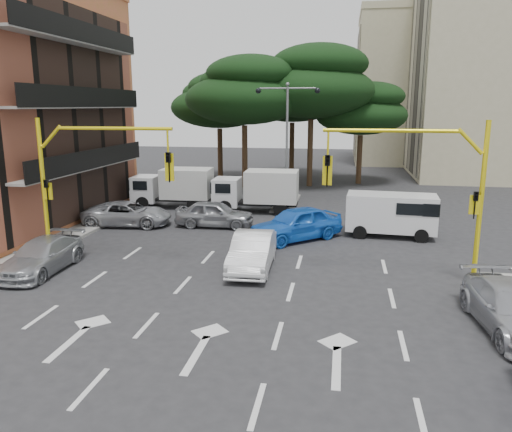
{
  "coord_description": "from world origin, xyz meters",
  "views": [
    {
      "loc": [
        3.67,
        -16.7,
        6.5
      ],
      "look_at": [
        -0.12,
        4.95,
        1.6
      ],
      "focal_mm": 35.0,
      "sensor_mm": 36.0,
      "label": 1
    }
  ],
  "objects_px": {
    "box_truck_a": "(173,188)",
    "street_lamp_center": "(287,122)",
    "car_silver_wagon": "(42,256)",
    "car_silver_parked": "(512,309)",
    "van_white": "(391,215)",
    "signal_mast_right": "(430,179)",
    "car_silver_cross_a": "(127,214)",
    "car_white_hatch": "(252,251)",
    "car_blue_compact": "(296,224)",
    "box_truck_b": "(256,191)",
    "car_silver_cross_b": "(215,214)",
    "signal_mast_left": "(82,171)"
  },
  "relations": [
    {
      "from": "signal_mast_right",
      "to": "car_white_hatch",
      "type": "xyz_separation_m",
      "value": [
        -6.61,
        0.31,
        -3.15
      ]
    },
    {
      "from": "car_silver_parked",
      "to": "box_truck_a",
      "type": "xyz_separation_m",
      "value": [
        -15.79,
        15.67,
        0.6
      ]
    },
    {
      "from": "car_silver_wagon",
      "to": "car_silver_cross_b",
      "type": "height_order",
      "value": "car_silver_cross_b"
    },
    {
      "from": "signal_mast_right",
      "to": "car_blue_compact",
      "type": "distance_m",
      "value": 7.93
    },
    {
      "from": "box_truck_b",
      "to": "street_lamp_center",
      "type": "bearing_deg",
      "value": -30.57
    },
    {
      "from": "car_silver_parked",
      "to": "van_white",
      "type": "height_order",
      "value": "van_white"
    },
    {
      "from": "car_silver_wagon",
      "to": "car_silver_parked",
      "type": "height_order",
      "value": "car_silver_parked"
    },
    {
      "from": "car_blue_compact",
      "to": "box_truck_b",
      "type": "xyz_separation_m",
      "value": [
        -3.06,
        6.19,
        0.48
      ]
    },
    {
      "from": "box_truck_a",
      "to": "signal_mast_left",
      "type": "bearing_deg",
      "value": 178.31
    },
    {
      "from": "car_blue_compact",
      "to": "car_silver_wagon",
      "type": "distance_m",
      "value": 11.54
    },
    {
      "from": "car_white_hatch",
      "to": "car_silver_parked",
      "type": "relative_size",
      "value": 0.95
    },
    {
      "from": "street_lamp_center",
      "to": "van_white",
      "type": "bearing_deg",
      "value": -50.22
    },
    {
      "from": "signal_mast_right",
      "to": "car_silver_wagon",
      "type": "xyz_separation_m",
      "value": [
        -14.8,
        -1.47,
        -3.24
      ]
    },
    {
      "from": "signal_mast_left",
      "to": "car_silver_parked",
      "type": "relative_size",
      "value": 1.29
    },
    {
      "from": "street_lamp_center",
      "to": "van_white",
      "type": "xyz_separation_m",
      "value": [
        6.15,
        -7.38,
        -4.33
      ]
    },
    {
      "from": "signal_mast_left",
      "to": "car_white_hatch",
      "type": "height_order",
      "value": "signal_mast_left"
    },
    {
      "from": "car_blue_compact",
      "to": "box_truck_b",
      "type": "distance_m",
      "value": 6.92
    },
    {
      "from": "signal_mast_left",
      "to": "car_silver_cross_b",
      "type": "distance_m",
      "value": 8.53
    },
    {
      "from": "car_silver_wagon",
      "to": "car_silver_cross_b",
      "type": "distance_m",
      "value": 9.79
    },
    {
      "from": "car_silver_cross_b",
      "to": "box_truck_a",
      "type": "relative_size",
      "value": 0.82
    },
    {
      "from": "car_silver_wagon",
      "to": "car_blue_compact",
      "type": "bearing_deg",
      "value": 33.45
    },
    {
      "from": "signal_mast_right",
      "to": "van_white",
      "type": "height_order",
      "value": "signal_mast_right"
    },
    {
      "from": "car_white_hatch",
      "to": "box_truck_b",
      "type": "xyz_separation_m",
      "value": [
        -1.74,
        10.94,
        0.57
      ]
    },
    {
      "from": "car_blue_compact",
      "to": "car_silver_cross_a",
      "type": "distance_m",
      "value": 9.53
    },
    {
      "from": "car_white_hatch",
      "to": "signal_mast_right",
      "type": "bearing_deg",
      "value": -4.96
    },
    {
      "from": "car_silver_cross_a",
      "to": "car_white_hatch",
      "type": "bearing_deg",
      "value": -133.52
    },
    {
      "from": "car_silver_parked",
      "to": "box_truck_b",
      "type": "distance_m",
      "value": 18.34
    },
    {
      "from": "car_blue_compact",
      "to": "car_silver_wagon",
      "type": "xyz_separation_m",
      "value": [
        -9.52,
        -6.52,
        -0.17
      ]
    },
    {
      "from": "car_silver_cross_a",
      "to": "car_silver_parked",
      "type": "distance_m",
      "value": 19.6
    },
    {
      "from": "signal_mast_left",
      "to": "car_silver_cross_a",
      "type": "height_order",
      "value": "signal_mast_left"
    },
    {
      "from": "car_silver_cross_b",
      "to": "box_truck_a",
      "type": "bearing_deg",
      "value": 39.54
    },
    {
      "from": "street_lamp_center",
      "to": "car_silver_wagon",
      "type": "height_order",
      "value": "street_lamp_center"
    },
    {
      "from": "car_silver_cross_b",
      "to": "box_truck_a",
      "type": "distance_m",
      "value": 6.18
    },
    {
      "from": "signal_mast_right",
      "to": "street_lamp_center",
      "type": "bearing_deg",
      "value": 115.91
    },
    {
      "from": "street_lamp_center",
      "to": "car_silver_parked",
      "type": "height_order",
      "value": "street_lamp_center"
    },
    {
      "from": "car_white_hatch",
      "to": "car_silver_parked",
      "type": "bearing_deg",
      "value": -28.94
    },
    {
      "from": "car_white_hatch",
      "to": "car_blue_compact",
      "type": "xyz_separation_m",
      "value": [
        1.32,
        4.75,
        0.09
      ]
    },
    {
      "from": "box_truck_a",
      "to": "street_lamp_center",
      "type": "bearing_deg",
      "value": -75.1
    },
    {
      "from": "signal_mast_right",
      "to": "car_silver_cross_b",
      "type": "bearing_deg",
      "value": 144.74
    },
    {
      "from": "signal_mast_right",
      "to": "car_white_hatch",
      "type": "bearing_deg",
      "value": 177.35
    },
    {
      "from": "car_blue_compact",
      "to": "car_silver_cross_b",
      "type": "xyz_separation_m",
      "value": [
        -4.63,
        1.95,
        -0.1
      ]
    },
    {
      "from": "signal_mast_right",
      "to": "car_blue_compact",
      "type": "bearing_deg",
      "value": 136.28
    },
    {
      "from": "car_silver_cross_b",
      "to": "car_silver_wagon",
      "type": "bearing_deg",
      "value": 149.32
    },
    {
      "from": "car_blue_compact",
      "to": "car_silver_wagon",
      "type": "height_order",
      "value": "car_blue_compact"
    },
    {
      "from": "box_truck_a",
      "to": "box_truck_b",
      "type": "relative_size",
      "value": 0.98
    },
    {
      "from": "car_white_hatch",
      "to": "box_truck_a",
      "type": "bearing_deg",
      "value": 120.25
    },
    {
      "from": "car_white_hatch",
      "to": "car_blue_compact",
      "type": "height_order",
      "value": "car_blue_compact"
    },
    {
      "from": "box_truck_a",
      "to": "van_white",
      "type": "bearing_deg",
      "value": -114.08
    },
    {
      "from": "car_silver_cross_a",
      "to": "box_truck_b",
      "type": "bearing_deg",
      "value": -59.41
    },
    {
      "from": "car_white_hatch",
      "to": "car_silver_cross_a",
      "type": "distance_m",
      "value": 10.17
    }
  ]
}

